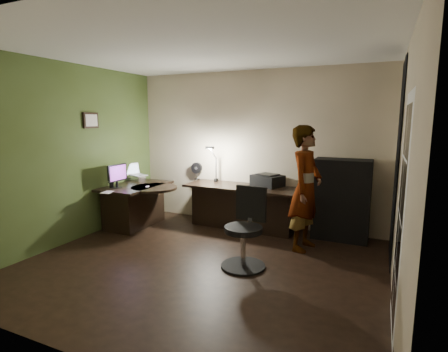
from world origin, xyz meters
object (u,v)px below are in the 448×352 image
at_px(office_chair, 243,229).
at_px(desk_right, 242,207).
at_px(person, 306,188).
at_px(cabinet, 341,200).
at_px(desk_left, 136,205).
at_px(monitor, 117,180).

bearing_deg(office_chair, desk_right, 116.07).
bearing_deg(desk_right, person, -21.07).
xyz_separation_m(desk_right, person, (1.17, -0.51, 0.52)).
bearing_deg(person, cabinet, -23.97).
xyz_separation_m(desk_left, cabinet, (3.36, 0.77, 0.27)).
xyz_separation_m(desk_left, person, (2.93, 0.12, 0.53)).
distance_m(cabinet, monitor, 3.67).
distance_m(monitor, person, 3.09).
distance_m(cabinet, office_chair, 1.92).
relative_size(desk_left, cabinet, 1.00).
xyz_separation_m(office_chair, person, (0.56, 0.98, 0.39)).
bearing_deg(cabinet, desk_right, -174.34).
bearing_deg(monitor, cabinet, 15.49).
bearing_deg(monitor, desk_left, 64.27).
bearing_deg(desk_right, office_chair, -65.54).
height_order(desk_left, desk_right, desk_right).
bearing_deg(desk_right, monitor, -151.49).
height_order(desk_right, cabinet, cabinet).
relative_size(desk_left, person, 0.71).
height_order(cabinet, monitor, cabinet).
bearing_deg(office_chair, desk_left, 163.70).
height_order(cabinet, person, person).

